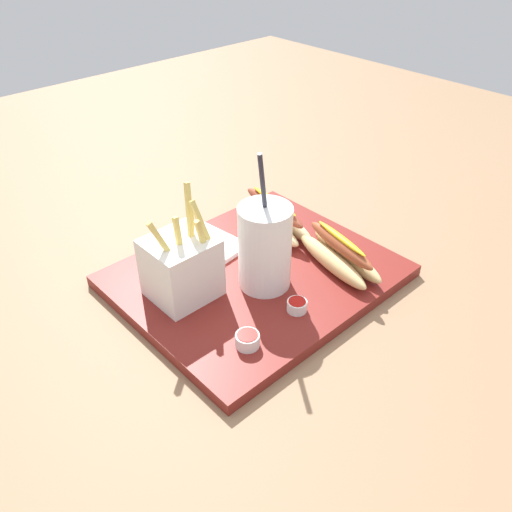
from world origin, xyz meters
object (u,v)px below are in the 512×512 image
(ketchup_cup_1, at_px, (297,305))
(napkin_stack, at_px, (205,247))
(soda_cup, at_px, (265,247))
(hot_dog_2, at_px, (274,217))
(fries_basket, at_px, (181,267))
(hot_dog_1, at_px, (339,255))
(ketchup_cup_2, at_px, (247,339))

(ketchup_cup_1, relative_size, napkin_stack, 0.26)
(soda_cup, distance_m, hot_dog_2, 0.17)
(soda_cup, distance_m, fries_basket, 0.13)
(hot_dog_2, bearing_deg, soda_cup, 40.53)
(hot_dog_1, xyz_separation_m, napkin_stack, (0.13, -0.19, -0.02))
(hot_dog_1, height_order, hot_dog_2, hot_dog_2)
(soda_cup, xyz_separation_m, hot_dog_1, (-0.12, 0.05, -0.05))
(napkin_stack, bearing_deg, hot_dog_2, 166.74)
(ketchup_cup_2, bearing_deg, fries_basket, -91.30)
(napkin_stack, bearing_deg, ketchup_cup_2, 65.43)
(soda_cup, bearing_deg, fries_basket, -31.12)
(hot_dog_1, distance_m, napkin_stack, 0.23)
(hot_dog_1, height_order, ketchup_cup_1, hot_dog_1)
(soda_cup, distance_m, ketchup_cup_2, 0.15)
(ketchup_cup_1, bearing_deg, fries_basket, -55.88)
(hot_dog_2, distance_m, ketchup_cup_1, 0.23)
(soda_cup, relative_size, hot_dog_1, 1.28)
(fries_basket, relative_size, hot_dog_1, 0.96)
(soda_cup, relative_size, hot_dog_2, 1.23)
(hot_dog_2, height_order, ketchup_cup_1, hot_dog_2)
(ketchup_cup_1, bearing_deg, hot_dog_2, -125.77)
(ketchup_cup_1, relative_size, ketchup_cup_2, 0.89)
(napkin_stack, bearing_deg, ketchup_cup_1, 90.20)
(fries_basket, distance_m, hot_dog_2, 0.24)
(hot_dog_1, xyz_separation_m, ketchup_cup_2, (0.23, 0.03, -0.01))
(soda_cup, height_order, fries_basket, soda_cup)
(fries_basket, bearing_deg, soda_cup, 148.88)
(fries_basket, relative_size, ketchup_cup_1, 5.72)
(ketchup_cup_2, height_order, napkin_stack, ketchup_cup_2)
(napkin_stack, bearing_deg, hot_dog_1, 125.18)
(hot_dog_2, relative_size, ketchup_cup_1, 6.17)
(hot_dog_1, distance_m, ketchup_cup_2, 0.24)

